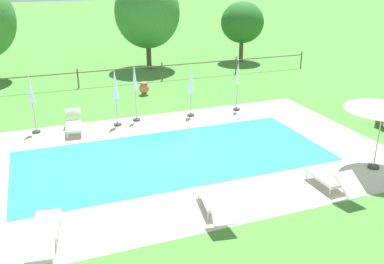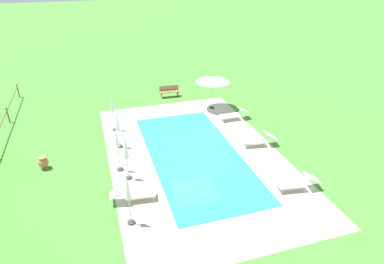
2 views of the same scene
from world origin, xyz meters
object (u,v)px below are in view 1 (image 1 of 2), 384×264
at_px(patio_umbrella_open_foreground, 384,105).
at_px(tree_west_mid, 242,22).
at_px(sun_lounger_north_end, 215,201).
at_px(tree_far_west, 147,12).
at_px(sun_lounger_north_near_steps, 74,122).
at_px(sun_lounger_north_mid, 45,230).
at_px(terracotta_urn_near_fence, 144,88).
at_px(patio_umbrella_closed_row_mid_east, 135,84).
at_px(patio_umbrella_closed_row_east, 115,87).
at_px(patio_umbrella_closed_row_centre, 238,79).
at_px(sun_lounger_north_far, 332,179).
at_px(patio_umbrella_closed_row_mid_west, 191,83).
at_px(patio_umbrella_closed_row_west, 31,94).

xyz_separation_m(patio_umbrella_open_foreground, tree_west_mid, (3.75, 16.74, 0.51)).
relative_size(sun_lounger_north_end, tree_far_west, 0.36).
bearing_deg(patio_umbrella_open_foreground, tree_west_mid, 77.38).
xyz_separation_m(sun_lounger_north_near_steps, tree_far_west, (5.86, 9.98, 3.15)).
height_order(sun_lounger_north_near_steps, sun_lounger_north_mid, sun_lounger_north_near_steps).
relative_size(sun_lounger_north_near_steps, terracotta_urn_near_fence, 3.10).
distance_m(patio_umbrella_closed_row_mid_east, patio_umbrella_closed_row_east, 0.93).
relative_size(sun_lounger_north_end, patio_umbrella_open_foreground, 0.88).
relative_size(sun_lounger_north_mid, tree_west_mid, 0.52).
relative_size(patio_umbrella_open_foreground, patio_umbrella_closed_row_centre, 1.01).
bearing_deg(tree_west_mid, sun_lounger_north_far, -108.92).
relative_size(terracotta_urn_near_fence, tree_west_mid, 0.16).
distance_m(sun_lounger_north_end, tree_far_west, 18.11).
height_order(patio_umbrella_open_foreground, tree_far_west, tree_far_west).
bearing_deg(patio_umbrella_closed_row_centre, patio_umbrella_open_foreground, -78.35).
distance_m(patio_umbrella_closed_row_east, tree_far_west, 10.95).
relative_size(patio_umbrella_open_foreground, tree_far_west, 0.41).
bearing_deg(patio_umbrella_closed_row_east, sun_lounger_north_far, -58.38).
bearing_deg(sun_lounger_north_near_steps, sun_lounger_north_end, -69.84).
distance_m(patio_umbrella_closed_row_centre, patio_umbrella_closed_row_mid_east, 4.64).
xyz_separation_m(sun_lounger_north_mid, patio_umbrella_closed_row_mid_east, (4.08, 7.67, 1.25)).
xyz_separation_m(sun_lounger_north_end, patio_umbrella_closed_row_mid_east, (-0.16, 7.90, 1.24)).
height_order(sun_lounger_north_far, patio_umbrella_closed_row_mid_east, patio_umbrella_closed_row_mid_east).
xyz_separation_m(sun_lounger_north_near_steps, patio_umbrella_closed_row_mid_west, (5.00, 0.05, 1.11)).
bearing_deg(terracotta_urn_near_fence, sun_lounger_north_near_steps, -134.51).
xyz_separation_m(sun_lounger_north_mid, terracotta_urn_near_fence, (5.40, 11.37, -0.00)).
xyz_separation_m(patio_umbrella_closed_row_centre, tree_far_west, (-1.39, 9.89, 2.05)).
bearing_deg(sun_lounger_north_far, patio_umbrella_closed_row_mid_west, 100.75).
xyz_separation_m(terracotta_urn_near_fence, tree_far_west, (1.92, 5.96, 3.16)).
bearing_deg(patio_umbrella_closed_row_mid_west, patio_umbrella_closed_row_east, -179.21).
bearing_deg(sun_lounger_north_far, tree_far_west, 91.95).
bearing_deg(patio_umbrella_closed_row_centre, patio_umbrella_closed_row_east, -179.15).
height_order(sun_lounger_north_far, patio_umbrella_closed_row_centre, patio_umbrella_closed_row_centre).
bearing_deg(sun_lounger_north_far, patio_umbrella_closed_row_centre, 84.16).
bearing_deg(tree_far_west, sun_lounger_north_near_steps, -120.44).
relative_size(sun_lounger_north_end, tree_west_mid, 0.51).
distance_m(sun_lounger_north_mid, patio_umbrella_closed_row_west, 7.80).
relative_size(patio_umbrella_closed_row_mid_west, patio_umbrella_closed_row_mid_east, 0.90).
relative_size(patio_umbrella_closed_row_west, patio_umbrella_closed_row_mid_east, 0.95).
height_order(patio_umbrella_closed_row_centre, tree_far_west, tree_far_west).
distance_m(sun_lounger_north_end, tree_west_mid, 20.04).
height_order(sun_lounger_north_near_steps, patio_umbrella_open_foreground, patio_umbrella_open_foreground).
bearing_deg(sun_lounger_north_far, patio_umbrella_closed_row_west, 134.61).
height_order(patio_umbrella_closed_row_mid_west, patio_umbrella_closed_row_centre, patio_umbrella_closed_row_centre).
bearing_deg(tree_far_west, sun_lounger_north_far, -88.05).
distance_m(sun_lounger_north_near_steps, patio_umbrella_closed_row_east, 2.15).
bearing_deg(sun_lounger_north_end, patio_umbrella_closed_row_mid_east, 91.19).
bearing_deg(terracotta_urn_near_fence, sun_lounger_north_far, -77.81).
bearing_deg(tree_west_mid, patio_umbrella_closed_row_mid_east, -135.97).
height_order(sun_lounger_north_mid, patio_umbrella_closed_row_mid_east, patio_umbrella_closed_row_mid_east).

